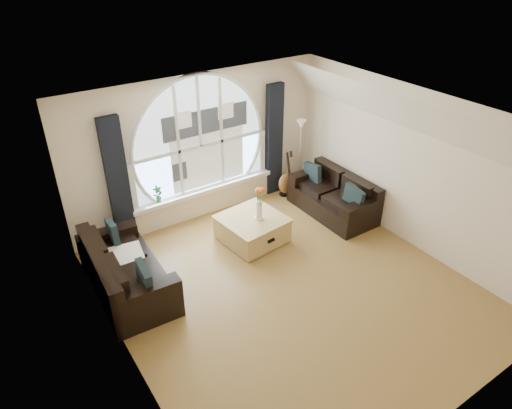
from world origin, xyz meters
name	(u,v)px	position (x,y,z in m)	size (l,w,h in m)	color
ground	(288,287)	(0.00, 0.00, 0.00)	(5.00, 5.50, 0.01)	brown
ceiling	(296,121)	(0.00, 0.00, 2.70)	(5.00, 5.50, 0.01)	silver
wall_back	(199,147)	(0.00, 2.75, 1.35)	(5.00, 0.01, 2.70)	beige
wall_front	(466,338)	(0.00, -2.75, 1.35)	(5.00, 0.01, 2.70)	beige
wall_left	(118,278)	(-2.50, 0.00, 1.35)	(0.01, 5.50, 2.70)	beige
wall_right	(411,169)	(2.50, 0.00, 1.35)	(0.01, 5.50, 2.70)	beige
attic_slope	(410,115)	(2.20, 0.00, 2.35)	(0.92, 5.50, 0.72)	silver
arched_window	(199,134)	(0.00, 2.72, 1.62)	(2.60, 0.06, 2.15)	silver
window_sill	(205,190)	(0.00, 2.65, 0.51)	(2.90, 0.22, 0.08)	white
window_frame	(200,134)	(0.00, 2.69, 1.62)	(2.76, 0.08, 2.15)	white
neighbor_house	(207,139)	(0.15, 2.71, 1.50)	(1.70, 0.02, 1.50)	silver
curtain_left	(118,183)	(-1.60, 2.63, 1.15)	(0.35, 0.12, 2.30)	black
curtain_right	(274,141)	(1.60, 2.63, 1.15)	(0.35, 0.12, 2.30)	black
sofa_left	(127,270)	(-2.05, 1.31, 0.40)	(0.94, 1.88, 0.83)	black
sofa_right	(333,195)	(2.04, 1.28, 0.40)	(0.87, 1.73, 0.77)	black
coffee_chest	(252,228)	(0.24, 1.38, 0.25)	(1.02, 1.02, 0.50)	tan
throw_blanket	(125,258)	(-2.01, 1.46, 0.50)	(0.55, 0.55, 0.10)	silver
vase_flowers	(259,199)	(0.33, 1.29, 0.85)	(0.24, 0.24, 0.70)	white
floor_lamp	(300,158)	(2.00, 2.28, 0.80)	(0.24, 0.24, 1.60)	#B2B2B2
guitar	(287,173)	(1.69, 2.30, 0.53)	(0.36, 0.24, 1.06)	brown
potted_plant	(158,194)	(-0.93, 2.65, 0.71)	(0.17, 0.11, 0.32)	#1E6023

